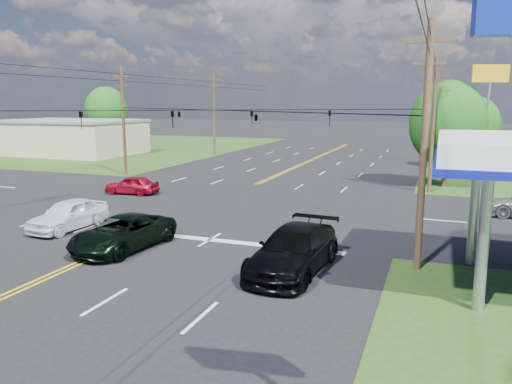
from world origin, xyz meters
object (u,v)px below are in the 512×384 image
at_px(pole_ne, 433,125).
at_px(tree_right_b, 474,126).
at_px(pickup_white, 69,214).
at_px(pole_se, 424,145).
at_px(pole_left_far, 214,113).
at_px(pickup_dkgreen, 123,233).
at_px(tree_far_l, 106,111).
at_px(tree_right_a, 448,124).
at_px(pole_right_far, 436,115).
at_px(pole_nw, 123,120).
at_px(suv_black, 294,250).
at_px(retail_nw, 71,138).

distance_m(pole_ne, tree_right_b, 15.42).
bearing_deg(pickup_white, pole_se, 2.14).
distance_m(pole_left_far, pickup_dkgreen, 41.20).
height_order(pole_ne, tree_right_b, pole_ne).
bearing_deg(pickup_dkgreen, tree_right_b, 70.88).
height_order(tree_right_b, tree_far_l, tree_far_l).
bearing_deg(pole_se, pickup_dkgreen, -172.38).
bearing_deg(tree_right_a, pole_right_far, 93.58).
relative_size(pole_ne, pole_left_far, 0.95).
height_order(pole_nw, suv_black, pole_nw).
relative_size(retail_nw, pole_ne, 1.68).
bearing_deg(pickup_white, pole_left_far, 106.70).
xyz_separation_m(pole_se, pole_ne, (0.00, 18.00, 0.00)).
distance_m(pole_ne, pickup_white, 25.02).
xyz_separation_m(pole_se, tree_far_l, (-45.00, 41.00, 0.28)).
xyz_separation_m(tree_right_b, pickup_dkgreen, (-16.00, -34.67, -3.47)).
bearing_deg(pole_nw, tree_right_a, 6.34).
bearing_deg(suv_black, tree_right_b, 80.99).
bearing_deg(pickup_white, pole_nw, 119.66).
xyz_separation_m(pole_se, pole_left_far, (-26.00, 37.00, 0.25)).
relative_size(tree_right_a, suv_black, 1.38).
relative_size(retail_nw, suv_black, 2.71).
distance_m(pole_se, pole_right_far, 37.00).
relative_size(pole_se, pole_nw, 1.00).
distance_m(pole_left_far, pole_right_far, 26.00).
relative_size(tree_right_b, pickup_dkgreen, 1.32).
xyz_separation_m(pole_right_far, tree_far_l, (-45.00, 4.00, 0.03)).
bearing_deg(pole_se, tree_right_b, 83.95).
height_order(tree_right_b, pickup_dkgreen, tree_right_b).
bearing_deg(retail_nw, pole_nw, -37.41).
bearing_deg(tree_right_b, retail_nw, -177.54).
bearing_deg(retail_nw, pickup_white, -49.95).
bearing_deg(pickup_white, pole_right_far, 68.08).
xyz_separation_m(retail_nw, pole_right_far, (43.00, 6.00, 3.17)).
relative_size(tree_far_l, suv_black, 1.47).
bearing_deg(pole_ne, pole_nw, 180.00).
bearing_deg(tree_far_l, pole_ne, -27.07).
bearing_deg(pole_nw, pole_se, -34.70).
distance_m(pole_ne, tree_right_a, 3.16).
distance_m(pole_se, pole_nw, 31.62).
distance_m(tree_right_a, tree_far_l, 50.16).
relative_size(pole_nw, tree_far_l, 1.09).
bearing_deg(pickup_white, tree_right_b, 60.85).
distance_m(pole_se, tree_right_b, 33.19).
distance_m(tree_right_b, tree_far_l, 49.17).
height_order(pole_se, pickup_white, pole_se).
distance_m(pole_nw, tree_right_a, 27.17).
relative_size(pickup_dkgreen, suv_black, 0.91).
xyz_separation_m(pole_se, tree_right_b, (3.50, 33.00, -0.70)).
bearing_deg(pole_right_far, retail_nw, -172.06).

